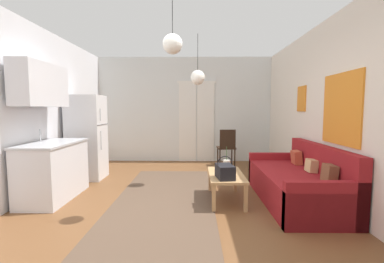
{
  "coord_description": "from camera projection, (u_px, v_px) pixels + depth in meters",
  "views": [
    {
      "loc": [
        0.29,
        -3.24,
        1.4
      ],
      "look_at": [
        0.23,
        1.32,
        1.0
      ],
      "focal_mm": 24.21,
      "sensor_mm": 36.0,
      "label": 1
    }
  ],
  "objects": [
    {
      "name": "wall_right",
      "position": [
        358.0,
        111.0,
        3.21
      ],
      "size": [
        0.12,
        7.45,
        2.75
      ],
      "color": "silver",
      "rests_on": "ground_plane"
    },
    {
      "name": "pendant_lamp_far",
      "position": [
        198.0,
        77.0,
        4.72
      ],
      "size": [
        0.27,
        0.27,
        0.91
      ],
      "color": "black"
    },
    {
      "name": "couch",
      "position": [
        299.0,
        183.0,
        3.89
      ],
      "size": [
        0.95,
        2.0,
        0.86
      ],
      "color": "maroon",
      "rests_on": "ground_plane"
    },
    {
      "name": "area_rug",
      "position": [
        164.0,
        200.0,
        3.94
      ],
      "size": [
        1.48,
        3.67,
        0.01
      ],
      "primitive_type": "cube",
      "color": "brown",
      "rests_on": "ground_plane"
    },
    {
      "name": "handbag",
      "position": [
        225.0,
        171.0,
        3.67
      ],
      "size": [
        0.27,
        0.37,
        0.32
      ],
      "color": "black",
      "rests_on": "coffee_table"
    },
    {
      "name": "refrigerator",
      "position": [
        87.0,
        137.0,
        5.16
      ],
      "size": [
        0.67,
        0.59,
        1.66
      ],
      "color": "white",
      "rests_on": "ground_plane"
    },
    {
      "name": "accent_chair",
      "position": [
        227.0,
        146.0,
        6.26
      ],
      "size": [
        0.45,
        0.43,
        0.91
      ],
      "rotation": [
        0.0,
        0.0,
        3.21
      ],
      "color": "black",
      "rests_on": "ground_plane"
    },
    {
      "name": "bamboo_vase",
      "position": [
        226.0,
        165.0,
        4.17
      ],
      "size": [
        0.11,
        0.11,
        0.38
      ],
      "color": "beige",
      "rests_on": "coffee_table"
    },
    {
      "name": "pendant_lamp_near",
      "position": [
        173.0,
        44.0,
        3.26
      ],
      "size": [
        0.25,
        0.25,
        0.66
      ],
      "color": "black"
    },
    {
      "name": "ground_plane",
      "position": [
        173.0,
        221.0,
        3.36
      ],
      "size": [
        5.13,
        7.85,
        0.1
      ],
      "primitive_type": "cube",
      "color": "brown"
    },
    {
      "name": "kitchen_counter",
      "position": [
        50.0,
        148.0,
        3.99
      ],
      "size": [
        0.62,
        1.2,
        2.08
      ],
      "color": "silver",
      "rests_on": "ground_plane"
    },
    {
      "name": "wall_back",
      "position": [
        185.0,
        110.0,
        6.89
      ],
      "size": [
        4.73,
        0.13,
        2.75
      ],
      "color": "silver",
      "rests_on": "ground_plane"
    },
    {
      "name": "coffee_table",
      "position": [
        226.0,
        177.0,
        3.94
      ],
      "size": [
        0.52,
        0.97,
        0.41
      ],
      "color": "tan",
      "rests_on": "ground_plane"
    }
  ]
}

